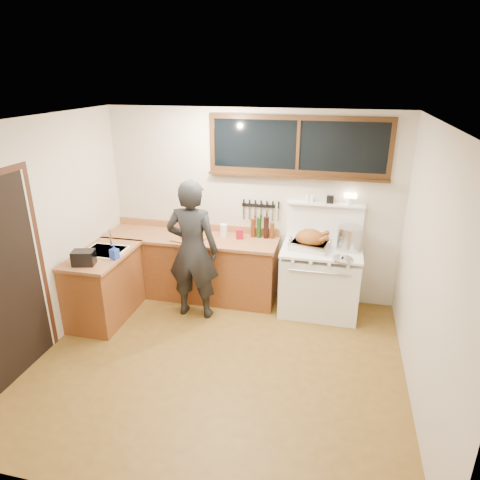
% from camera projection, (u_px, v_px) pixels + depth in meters
% --- Properties ---
extents(ground_plane, '(4.00, 3.50, 0.02)m').
position_uv_depth(ground_plane, '(218.00, 364.00, 4.75)').
color(ground_plane, brown).
extents(room_shell, '(4.10, 3.60, 2.65)m').
position_uv_depth(room_shell, '(215.00, 223.00, 4.14)').
color(room_shell, beige).
rests_on(room_shell, ground).
extents(counter_back, '(2.44, 0.64, 1.00)m').
position_uv_depth(counter_back, '(191.00, 266.00, 6.07)').
color(counter_back, brown).
rests_on(counter_back, ground).
extents(counter_left, '(0.64, 1.09, 0.90)m').
position_uv_depth(counter_left, '(104.00, 285.00, 5.51)').
color(counter_left, brown).
rests_on(counter_left, ground).
extents(sink_unit, '(0.50, 0.45, 0.37)m').
position_uv_depth(sink_unit, '(105.00, 255.00, 5.43)').
color(sink_unit, white).
rests_on(sink_unit, counter_left).
extents(vintage_stove, '(1.02, 0.74, 1.58)m').
position_uv_depth(vintage_stove, '(320.00, 279.00, 5.64)').
color(vintage_stove, white).
rests_on(vintage_stove, ground).
extents(back_window, '(2.32, 0.13, 0.77)m').
position_uv_depth(back_window, '(298.00, 152.00, 5.43)').
color(back_window, black).
rests_on(back_window, room_shell).
extents(left_doorway, '(0.02, 1.04, 2.17)m').
position_uv_depth(left_doorway, '(10.00, 279.00, 4.27)').
color(left_doorway, black).
rests_on(left_doorway, ground).
extents(knife_strip, '(0.52, 0.03, 0.28)m').
position_uv_depth(knife_strip, '(260.00, 207.00, 5.81)').
color(knife_strip, black).
rests_on(knife_strip, room_shell).
extents(man, '(0.67, 0.45, 1.83)m').
position_uv_depth(man, '(193.00, 250.00, 5.40)').
color(man, black).
rests_on(man, ground).
extents(soap_bottle, '(0.11, 0.11, 0.19)m').
position_uv_depth(soap_bottle, '(114.00, 252.00, 5.15)').
color(soap_bottle, blue).
rests_on(soap_bottle, counter_left).
extents(toaster, '(0.29, 0.23, 0.17)m').
position_uv_depth(toaster, '(84.00, 258.00, 5.00)').
color(toaster, black).
rests_on(toaster, counter_left).
extents(cutting_board, '(0.46, 0.38, 0.14)m').
position_uv_depth(cutting_board, '(189.00, 236.00, 5.75)').
color(cutting_board, '#945E3B').
rests_on(cutting_board, counter_back).
extents(roast_turkey, '(0.55, 0.46, 0.26)m').
position_uv_depth(roast_turkey, '(310.00, 241.00, 5.46)').
color(roast_turkey, silver).
rests_on(roast_turkey, vintage_stove).
extents(stockpot, '(0.41, 0.41, 0.30)m').
position_uv_depth(stockpot, '(350.00, 238.00, 5.42)').
color(stockpot, silver).
rests_on(stockpot, vintage_stove).
extents(saucepan, '(0.18, 0.30, 0.13)m').
position_uv_depth(saucepan, '(319.00, 238.00, 5.65)').
color(saucepan, silver).
rests_on(saucepan, vintage_stove).
extents(pot_lid, '(0.31, 0.31, 0.04)m').
position_uv_depth(pot_lid, '(342.00, 259.00, 5.16)').
color(pot_lid, silver).
rests_on(pot_lid, vintage_stove).
extents(coffee_tin, '(0.11, 0.10, 0.14)m').
position_uv_depth(coffee_tin, '(240.00, 234.00, 5.79)').
color(coffee_tin, maroon).
rests_on(coffee_tin, counter_back).
extents(pitcher, '(0.12, 0.12, 0.18)m').
position_uv_depth(pitcher, '(224.00, 230.00, 5.86)').
color(pitcher, white).
rests_on(pitcher, counter_back).
extents(bottle_cluster, '(0.32, 0.07, 0.30)m').
position_uv_depth(bottle_cluster, '(262.00, 228.00, 5.81)').
color(bottle_cluster, black).
rests_on(bottle_cluster, counter_back).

